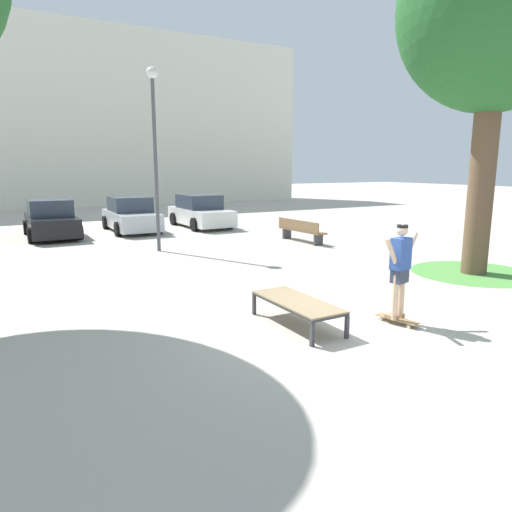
{
  "coord_description": "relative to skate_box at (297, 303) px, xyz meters",
  "views": [
    {
      "loc": [
        -4.96,
        -6.2,
        2.75
      ],
      "look_at": [
        -0.57,
        1.77,
        1.0
      ],
      "focal_mm": 32.36,
      "sensor_mm": 36.0,
      "label": 1
    }
  ],
  "objects": [
    {
      "name": "skateboard",
      "position": [
        1.63,
        -0.77,
        -0.34
      ],
      "size": [
        0.37,
        0.82,
        0.09
      ],
      "color": "#9E754C",
      "rests_on": "ground"
    },
    {
      "name": "ground_plane",
      "position": [
        0.57,
        -0.27,
        -0.41
      ],
      "size": [
        120.0,
        120.0,
        0.0
      ],
      "primitive_type": "plane",
      "color": "#B2AA9E"
    },
    {
      "name": "light_post",
      "position": [
        0.09,
        8.4,
        3.41
      ],
      "size": [
        0.36,
        0.36,
        5.83
      ],
      "color": "#4C4C51",
      "rests_on": "ground"
    },
    {
      "name": "skater",
      "position": [
        1.63,
        -0.77,
        0.66
      ],
      "size": [
        0.99,
        0.35,
        1.69
      ],
      "color": "beige",
      "rests_on": "skateboard"
    },
    {
      "name": "skate_box",
      "position": [
        0.0,
        0.0,
        0.0
      ],
      "size": [
        0.79,
        1.91,
        0.46
      ],
      "color": "#38383D",
      "rests_on": "ground"
    },
    {
      "name": "car_white",
      "position": [
        3.73,
        13.69,
        0.28
      ],
      "size": [
        1.99,
        4.24,
        1.5
      ],
      "color": "silver",
      "rests_on": "ground"
    },
    {
      "name": "tree_near_right",
      "position": [
        6.4,
        1.18,
        6.05
      ],
      "size": [
        4.7,
        4.7,
        9.0
      ],
      "color": "brown",
      "rests_on": "ground"
    },
    {
      "name": "grass_patch_near_right",
      "position": [
        6.4,
        1.18,
        -0.41
      ],
      "size": [
        3.17,
        3.17,
        0.01
      ],
      "primitive_type": "cylinder",
      "color": "#519342",
      "rests_on": "ground"
    },
    {
      "name": "park_bench",
      "position": [
        5.33,
        7.7,
        0.03
      ],
      "size": [
        0.58,
        2.42,
        0.83
      ],
      "color": "brown",
      "rests_on": "ground"
    },
    {
      "name": "building_facade",
      "position": [
        -0.77,
        29.44,
        5.77
      ],
      "size": [
        37.19,
        4.0,
        12.37
      ],
      "primitive_type": "cube",
      "color": "silver",
      "rests_on": "ground"
    },
    {
      "name": "car_silver",
      "position": [
        0.51,
        13.77,
        0.28
      ],
      "size": [
        1.95,
        4.22,
        1.5
      ],
      "color": "#B7BABF",
      "rests_on": "ground"
    },
    {
      "name": "car_black",
      "position": [
        -2.72,
        13.59,
        0.28
      ],
      "size": [
        1.95,
        4.21,
        1.5
      ],
      "color": "black",
      "rests_on": "ground"
    }
  ]
}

